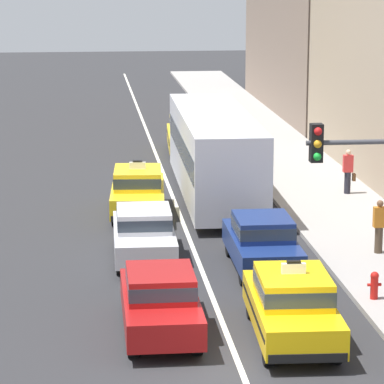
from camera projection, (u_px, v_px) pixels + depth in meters
name	position (u px, v px, depth m)	size (l,w,h in m)	color
ground_plane	(243.00, 375.00, 22.20)	(160.00, 160.00, 0.00)	#2B2B2D
lane_stripe_left_right	(166.00, 181.00, 41.59)	(0.14, 80.00, 0.01)	silver
sidewalk_curb	(332.00, 204.00, 37.31)	(4.00, 90.00, 0.15)	#9E9993
sedan_left_nearest	(160.00, 300.00, 24.45)	(1.79, 4.31, 1.58)	black
sedan_left_second	(144.00, 232.00, 30.48)	(1.85, 4.34, 1.58)	black
taxi_left_third	(138.00, 190.00, 35.86)	(2.11, 4.67, 1.96)	black
taxi_right_nearest	(292.00, 304.00, 24.04)	(2.00, 4.63, 1.96)	black
sedan_right_second	(262.00, 241.00, 29.55)	(1.79, 4.31, 1.58)	black
bus_right_third	(214.00, 150.00, 38.14)	(2.68, 11.24, 3.22)	black
taxi_right_fourth	(188.00, 134.00, 47.42)	(2.05, 4.65, 1.96)	black
pedestrian_by_storefront	(348.00, 172.00, 38.51)	(0.47, 0.24, 1.67)	#23232D
pedestrian_trailing	(379.00, 226.00, 30.70)	(0.36, 0.24, 1.61)	#473828
fire_hydrant	(374.00, 284.00, 26.60)	(0.36, 0.22, 0.73)	red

